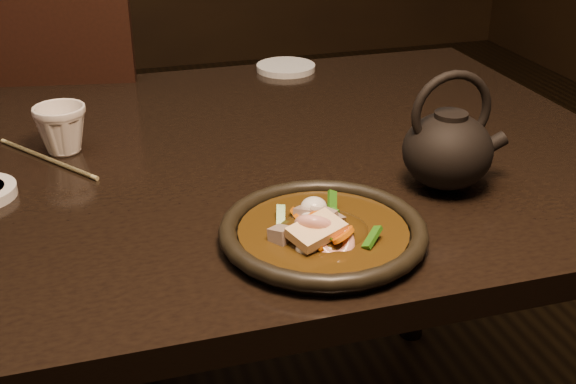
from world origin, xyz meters
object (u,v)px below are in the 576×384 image
object	(u,v)px
chair	(53,158)
plate	(323,232)
table	(122,210)
teapot	(448,147)
tea_cup	(61,128)

from	to	relation	value
chair	plate	bearing A→B (deg)	121.66
table	plate	distance (m)	0.39
plate	teapot	distance (m)	0.24
table	tea_cup	bearing A→B (deg)	135.06
table	tea_cup	distance (m)	0.16
chair	teapot	bearing A→B (deg)	135.49
plate	tea_cup	bearing A→B (deg)	128.31
table	teapot	bearing A→B (deg)	-25.84
table	chair	distance (m)	0.61
chair	teapot	xyz separation A→B (m)	(0.56, -0.79, 0.28)
plate	tea_cup	world-z (taller)	tea_cup
plate	tea_cup	xyz separation A→B (m)	(-0.30, 0.38, 0.03)
table	plate	world-z (taller)	plate
tea_cup	teapot	bearing A→B (deg)	-29.20
teapot	plate	bearing A→B (deg)	-154.69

